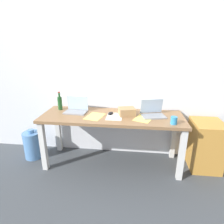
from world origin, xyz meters
The scene contains 14 objects.
ground_plane centered at (0.00, 0.00, 0.00)m, with size 8.00×8.00×0.00m, color #42474C.
back_wall centered at (0.00, 0.39, 1.30)m, with size 5.20×0.08×2.60m, color white.
desk centered at (0.00, 0.00, 0.66)m, with size 1.96×0.65×0.76m.
laptop_left centered at (-0.53, 0.08, 0.81)m, with size 0.33×0.23×0.22m.
laptop_right centered at (0.55, 0.04, 0.81)m, with size 0.35×0.30×0.22m.
beer_bottle centered at (-0.81, 0.17, 0.86)m, with size 0.06×0.06×0.27m.
computer_mouse centered at (-0.03, 0.04, 0.77)m, with size 0.06×0.10×0.03m, color black.
cardboard_box centered at (0.20, 0.04, 0.81)m, with size 0.22×0.17×0.10m, color tan.
coffee_mug centered at (0.79, -0.21, 0.80)m, with size 0.08×0.08×0.10m, color #338CC6.
paper_sheet_center centered at (0.04, -0.04, 0.76)m, with size 0.21×0.30×0.00m, color white.
paper_yellow_folder centered at (-0.23, -0.07, 0.76)m, with size 0.21×0.30×0.00m, color #F4E06B.
paper_sheet_front_right centered at (0.43, -0.06, 0.76)m, with size 0.21×0.30×0.00m, color #F4E06B.
water_cooler_jug centered at (-1.24, 0.01, 0.21)m, with size 0.27×0.27×0.47m.
filing_cabinet centered at (1.32, 0.07, 0.34)m, with size 0.40×0.48×0.69m, color #C68938.
Camera 1 is at (0.29, -2.44, 1.66)m, focal length 30.35 mm.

